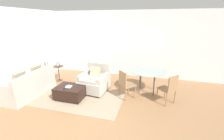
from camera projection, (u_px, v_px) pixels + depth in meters
name	position (u px, v px, depth m)	size (l,w,h in m)	color
ground_plane	(88.00, 119.00, 3.78)	(20.00, 20.00, 0.00)	#936B47
wall_back	(119.00, 44.00, 6.46)	(12.00, 0.06, 2.75)	white
wall_left	(26.00, 48.00, 5.47)	(0.06, 12.00, 2.75)	white
area_rug	(79.00, 98.00, 4.76)	(2.72, 1.58, 0.01)	gray
couch	(28.00, 86.00, 4.95)	(0.93, 1.74, 0.91)	#B2ADA3
armchair	(95.00, 81.00, 5.21)	(0.95, 1.01, 0.91)	#B2ADA3
ottoman	(71.00, 92.00, 4.72)	(0.87, 0.65, 0.40)	black
book_stack	(69.00, 87.00, 4.62)	(0.17, 0.17, 0.03)	beige
tv_remote_primary	(64.00, 88.00, 4.52)	(0.08, 0.16, 0.01)	black
potted_plant	(48.00, 75.00, 6.12)	(0.35, 0.35, 1.01)	#333338
side_table	(59.00, 70.00, 6.03)	(0.43, 0.43, 0.62)	#4C3828
picture_frame	(58.00, 64.00, 5.94)	(0.15, 0.06, 0.16)	black
dining_table	(148.00, 73.00, 5.01)	(1.19, 1.19, 0.76)	#8C9E99
dining_chair_near_left	(125.00, 83.00, 4.64)	(0.59, 0.59, 0.90)	#93704C
dining_chair_near_right	(169.00, 88.00, 4.31)	(0.59, 0.59, 0.90)	#93704C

